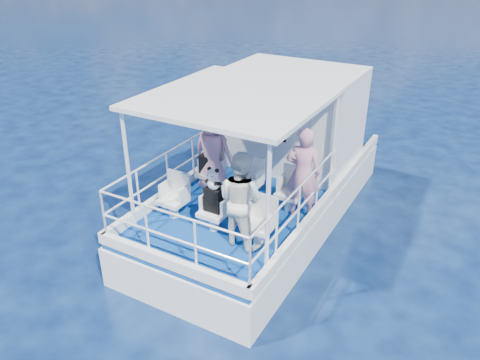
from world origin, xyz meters
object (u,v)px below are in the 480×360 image
Objects in this scene: passenger_port_fwd at (213,152)px; passenger_stbd_aft at (241,199)px; backpack_center at (213,200)px; panda at (213,178)px.

passenger_port_fwd is 1.00× the size of passenger_stbd_aft.
passenger_stbd_aft is at bearing 132.18° from passenger_port_fwd.
passenger_stbd_aft reaches higher than backpack_center.
passenger_port_fwd reaches higher than panda.
backpack_center is at bearing -2.69° from passenger_stbd_aft.
panda is (-0.61, 0.12, 0.18)m from passenger_stbd_aft.
backpack_center is (0.82, -1.30, -0.25)m from passenger_port_fwd.
passenger_port_fwd reaches higher than passenger_stbd_aft.
panda is at bearing -17.57° from backpack_center.
passenger_port_fwd is 1.56m from panda.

